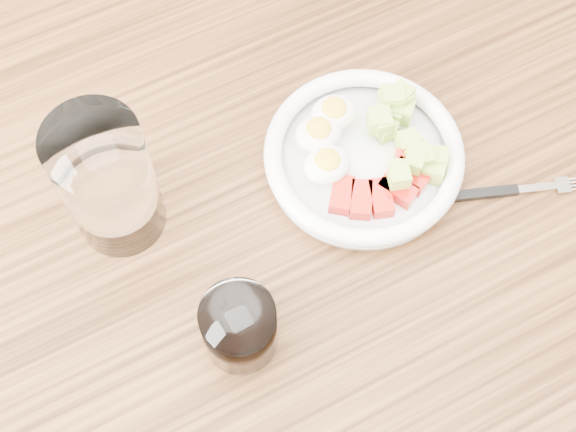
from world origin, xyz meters
name	(u,v)px	position (x,y,z in m)	size (l,w,h in m)	color
ground	(295,392)	(0.00, 0.00, 0.00)	(4.00, 4.00, 0.00)	brown
dining_table	(299,266)	(0.00, 0.00, 0.67)	(1.50, 0.90, 0.77)	brown
bowl	(364,153)	(0.10, 0.04, 0.79)	(0.22, 0.22, 0.06)	white
fork	(502,192)	(0.22, -0.06, 0.77)	(0.16, 0.07, 0.01)	black
water_glass	(108,182)	(-0.16, 0.10, 0.85)	(0.09, 0.09, 0.17)	white
coffee_glass	(239,328)	(-0.11, -0.08, 0.81)	(0.07, 0.07, 0.08)	white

